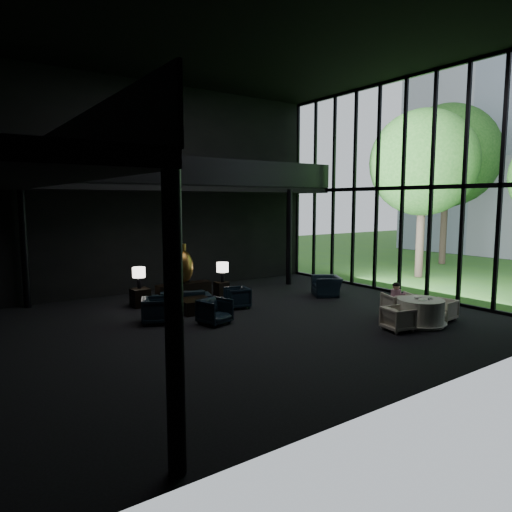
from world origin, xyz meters
TOP-DOWN VIEW (x-y plane):
  - floor at (0.00, 0.00)m, footprint 14.00×12.00m
  - ceiling at (0.00, 0.00)m, footprint 14.00×12.00m
  - wall_back at (0.00, 6.00)m, footprint 14.00×0.04m
  - wall_front at (0.00, -6.00)m, footprint 14.00×0.04m
  - curtain_wall at (6.95, 0.00)m, footprint 0.20×12.00m
  - mezzanine_left at (-6.00, 0.00)m, footprint 2.00×12.00m
  - mezzanine_back at (1.00, 5.00)m, footprint 12.00×2.00m
  - railing_left at (-5.00, 0.00)m, footprint 0.06×12.00m
  - railing_back at (1.00, 4.00)m, footprint 12.00×0.06m
  - column_sw at (-5.00, -5.70)m, footprint 0.24×0.24m
  - column_nw at (-5.00, 5.70)m, footprint 0.24×0.24m
  - column_ne at (4.80, 4.00)m, footprint 0.24×0.24m
  - tree_near at (11.00, 2.00)m, footprint 4.80×4.80m
  - tree_far at (16.00, 4.00)m, footprint 5.60×5.60m
  - console at (-0.29, 3.63)m, footprint 1.99×0.45m
  - bronze_urn at (-0.29, 3.68)m, footprint 0.75×0.75m
  - side_table_left at (-1.89, 3.66)m, footprint 0.55×0.55m
  - table_lamp_left at (-1.89, 3.72)m, footprint 0.43×0.43m
  - side_table_right at (1.31, 3.72)m, footprint 0.45×0.45m
  - table_lamp_right at (1.31, 3.63)m, footprint 0.44×0.44m
  - sofa at (-0.74, 2.88)m, footprint 1.84×1.03m
  - lounge_armchair_west at (-2.29, 1.35)m, footprint 1.09×1.12m
  - lounge_armchair_east at (0.65, 1.61)m, footprint 0.82×0.86m
  - lounge_armchair_south at (-0.96, 0.30)m, footprint 0.98×0.95m
  - window_armchair at (4.47, 1.35)m, footprint 1.23×1.37m
  - coffee_table at (-0.76, 1.88)m, footprint 1.06×1.06m
  - dining_table at (3.77, -3.16)m, footprint 1.46×1.46m
  - dining_chair_north at (3.91, -2.31)m, footprint 1.15×1.12m
  - dining_chair_east at (4.77, -3.21)m, footprint 0.62×0.65m
  - dining_chair_west at (2.78, -3.16)m, footprint 0.74×0.77m
  - child at (3.83, -2.26)m, footprint 0.30×0.30m
  - plate_a at (3.66, -3.27)m, footprint 0.26×0.26m
  - plate_b at (3.99, -2.93)m, footprint 0.27×0.27m
  - saucer at (4.00, -3.33)m, footprint 0.14×0.14m
  - coffee_cup at (3.98, -3.33)m, footprint 0.08×0.08m
  - cereal_bowl at (3.69, -3.08)m, footprint 0.15×0.15m
  - cream_pot at (3.85, -3.36)m, footprint 0.06×0.06m

SIDE VIEW (x-z plane):
  - floor at x=0.00m, z-range -0.01..0.01m
  - coffee_table at x=-0.76m, z-range 0.00..0.43m
  - side_table_right at x=1.31m, z-range 0.00..0.50m
  - side_table_left at x=-1.89m, z-range 0.00..0.61m
  - dining_chair_east at x=4.77m, z-range 0.00..0.62m
  - console at x=-0.29m, z-range 0.00..0.63m
  - dining_table at x=3.77m, z-range -0.05..0.70m
  - dining_chair_west at x=2.78m, z-range 0.00..0.68m
  - sofa at x=-0.74m, z-range 0.00..0.69m
  - lounge_armchair_east at x=0.65m, z-range 0.00..0.74m
  - lounge_armchair_south at x=-0.96m, z-range 0.00..0.84m
  - lounge_armchair_west at x=-2.29m, z-range 0.00..0.89m
  - dining_chair_north at x=3.91m, z-range 0.00..0.92m
  - window_armchair at x=4.47m, z-range 0.00..1.01m
  - saucer at x=4.00m, z-range 0.75..0.76m
  - plate_b at x=3.99m, z-range 0.75..0.76m
  - plate_a at x=3.66m, z-range 0.75..0.77m
  - child at x=3.83m, z-range 0.45..1.09m
  - cream_pot at x=3.85m, z-range 0.75..0.81m
  - cereal_bowl at x=3.69m, z-range 0.75..0.83m
  - coffee_cup at x=3.98m, z-range 0.76..0.82m
  - table_lamp_right at x=1.31m, z-range 0.66..1.41m
  - table_lamp_left at x=-1.89m, z-range 0.76..1.48m
  - bronze_urn at x=-0.29m, z-range 0.53..1.92m
  - column_sw at x=-5.00m, z-range 0.00..4.00m
  - column_nw at x=-5.00m, z-range 0.00..4.00m
  - column_ne at x=4.80m, z-range 0.00..4.00m
  - wall_back at x=0.00m, z-range 0.00..8.00m
  - wall_front at x=0.00m, z-range 0.00..8.00m
  - curtain_wall at x=6.95m, z-range 0.00..8.00m
  - mezzanine_left at x=-6.00m, z-range 3.88..4.12m
  - mezzanine_back at x=1.00m, z-range 3.88..4.12m
  - railing_left at x=-5.00m, z-range 4.10..5.10m
  - railing_back at x=1.00m, z-range 4.10..5.10m
  - tree_near at x=11.00m, z-range 1.41..9.06m
  - tree_far at x=16.00m, z-range 1.59..10.39m
  - ceiling at x=0.00m, z-range 7.99..8.01m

